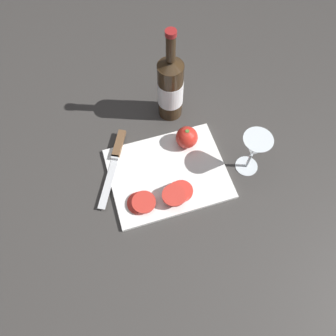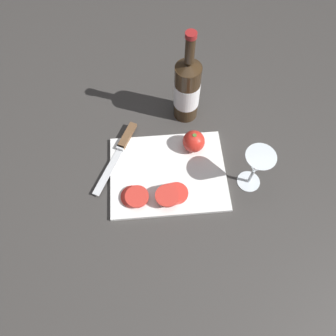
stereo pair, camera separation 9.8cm
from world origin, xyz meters
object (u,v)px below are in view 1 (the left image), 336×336
Objects in this scene: wine_bottle at (170,88)px; whole_tomato at (187,137)px; tomato_slice_stack_far at (141,203)px; tomato_slice_stack_near at (177,193)px; knife at (117,152)px; wine_glass at (254,148)px.

whole_tomato is at bearing -86.34° from wine_bottle.
wine_bottle reaches higher than tomato_slice_stack_far.
wine_bottle is at bearing 76.34° from tomato_slice_stack_near.
wine_bottle is 0.37m from tomato_slice_stack_far.
tomato_slice_stack_far is at bearing -120.89° from wine_bottle.
tomato_slice_stack_far reaches higher than knife.
knife is (-0.38, 0.16, -0.09)m from wine_glass.
wine_bottle is 3.52× the size of tomato_slice_stack_near.
wine_glass is 0.36m from tomato_slice_stack_far.
wine_bottle reaches higher than wine_glass.
tomato_slice_stack_near is (0.14, -0.20, 0.01)m from knife.
wine_glass is at bearing 93.70° from knife.
whole_tomato is at bearing 140.42° from wine_glass.
knife is 0.24m from tomato_slice_stack_near.
wine_glass reaches higher than whole_tomato.
tomato_slice_stack_near is (-0.08, -0.17, -0.02)m from whole_tomato.
whole_tomato is at bearing 62.87° from tomato_slice_stack_near.
knife is 0.19m from tomato_slice_stack_far.
wine_glass is 0.21m from whole_tomato.
wine_bottle is at bearing 93.66° from whole_tomato.
knife is at bearing 156.91° from wine_glass.
whole_tomato is at bearing 108.67° from knife.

